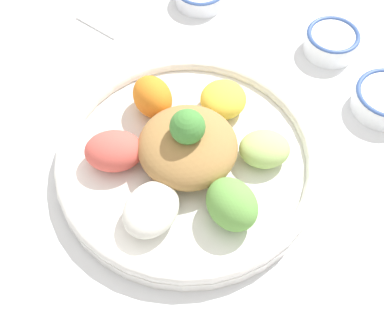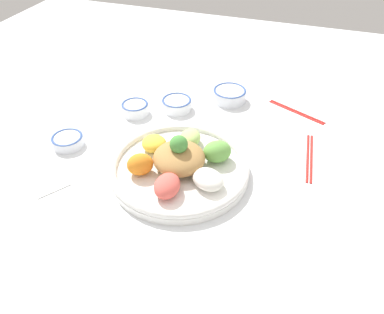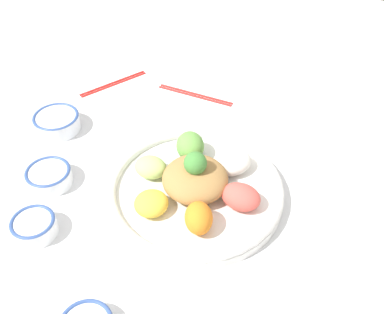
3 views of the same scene
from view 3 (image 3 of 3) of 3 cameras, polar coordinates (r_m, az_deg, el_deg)
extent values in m
plane|color=white|center=(0.93, -0.25, -5.82)|extent=(2.40, 2.40, 0.00)
cylinder|color=white|center=(0.94, 0.26, -4.49)|extent=(0.36, 0.36, 0.02)
torus|color=white|center=(0.93, 0.26, -3.86)|extent=(0.36, 0.36, 0.02)
ellipsoid|color=white|center=(0.96, 5.24, -0.69)|extent=(0.10, 0.10, 0.04)
ellipsoid|color=#6BAD4C|center=(0.98, -0.23, 1.40)|extent=(0.09, 0.10, 0.06)
ellipsoid|color=#B7DB7A|center=(0.95, -5.28, -1.30)|extent=(0.07, 0.06, 0.04)
ellipsoid|color=yellow|center=(0.88, -5.19, -5.89)|extent=(0.09, 0.09, 0.04)
ellipsoid|color=orange|center=(0.84, 0.85, -7.75)|extent=(0.08, 0.09, 0.06)
ellipsoid|color=#E55B51|center=(0.89, 6.22, -5.04)|extent=(0.08, 0.07, 0.05)
ellipsoid|color=#AD7F47|center=(0.91, 0.27, -2.76)|extent=(0.13, 0.13, 0.06)
sphere|color=#478E3D|center=(0.88, 0.28, -0.74)|extent=(0.05, 0.05, 0.05)
cylinder|color=white|center=(1.01, -17.67, -2.45)|extent=(0.10, 0.10, 0.03)
torus|color=#38569E|center=(0.99, -17.86, -1.81)|extent=(0.10, 0.10, 0.01)
cylinder|color=white|center=(1.00, -17.82, -1.92)|extent=(0.08, 0.08, 0.00)
cylinder|color=white|center=(1.14, -16.75, 4.18)|extent=(0.11, 0.11, 0.04)
torus|color=#38569E|center=(1.13, -16.93, 4.90)|extent=(0.11, 0.11, 0.01)
cylinder|color=#5B3319|center=(1.13, -16.90, 4.78)|extent=(0.09, 0.09, 0.00)
cylinder|color=white|center=(0.92, -19.38, -8.41)|extent=(0.09, 0.09, 0.03)
torus|color=#38569E|center=(0.91, -19.62, -7.77)|extent=(0.09, 0.09, 0.01)
cylinder|color=white|center=(0.91, -19.57, -7.88)|extent=(0.07, 0.07, 0.00)
cylinder|color=red|center=(1.21, 0.32, 7.84)|extent=(0.21, 0.02, 0.01)
cylinder|color=red|center=(1.22, 0.52, 8.09)|extent=(0.21, 0.02, 0.01)
cylinder|color=red|center=(1.28, -9.85, 9.14)|extent=(0.09, 0.18, 0.01)
cylinder|color=red|center=(1.28, -10.06, 9.33)|extent=(0.09, 0.18, 0.01)
camera|label=1|loc=(1.01, 13.37, 38.58)|focal=50.00mm
camera|label=2|loc=(0.91, 60.28, 21.69)|focal=35.00mm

